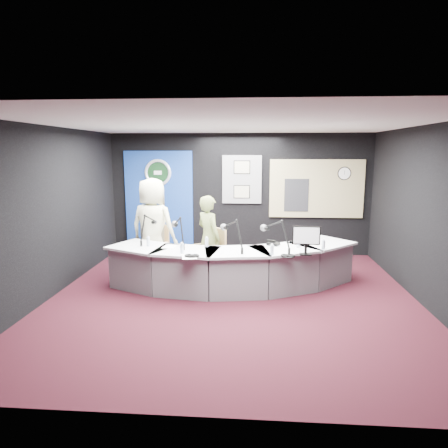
# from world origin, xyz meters

# --- Properties ---
(ground) EXTENTS (6.00, 6.00, 0.00)m
(ground) POSITION_xyz_m (0.00, 0.00, 0.00)
(ground) COLOR black
(ground) RESTS_ON ground
(ceiling) EXTENTS (6.00, 6.00, 0.02)m
(ceiling) POSITION_xyz_m (0.00, 0.00, 2.80)
(ceiling) COLOR silver
(ceiling) RESTS_ON ground
(wall_back) EXTENTS (6.00, 0.02, 2.80)m
(wall_back) POSITION_xyz_m (0.00, 3.00, 1.40)
(wall_back) COLOR black
(wall_back) RESTS_ON ground
(wall_front) EXTENTS (6.00, 0.02, 2.80)m
(wall_front) POSITION_xyz_m (0.00, -3.00, 1.40)
(wall_front) COLOR black
(wall_front) RESTS_ON ground
(wall_left) EXTENTS (0.02, 6.00, 2.80)m
(wall_left) POSITION_xyz_m (-3.00, 0.00, 1.40)
(wall_left) COLOR black
(wall_left) RESTS_ON ground
(wall_right) EXTENTS (0.02, 6.00, 2.80)m
(wall_right) POSITION_xyz_m (3.00, 0.00, 1.40)
(wall_right) COLOR black
(wall_right) RESTS_ON ground
(broadcast_desk) EXTENTS (4.50, 1.90, 0.75)m
(broadcast_desk) POSITION_xyz_m (-0.05, 0.55, 0.38)
(broadcast_desk) COLOR silver
(broadcast_desk) RESTS_ON ground
(backdrop_panel) EXTENTS (1.60, 0.05, 2.30)m
(backdrop_panel) POSITION_xyz_m (-1.90, 2.97, 1.25)
(backdrop_panel) COLOR navy
(backdrop_panel) RESTS_ON wall_back
(agency_seal) EXTENTS (0.63, 0.07, 0.63)m
(agency_seal) POSITION_xyz_m (-1.90, 2.93, 1.90)
(agency_seal) COLOR silver
(agency_seal) RESTS_ON backdrop_panel
(seal_center) EXTENTS (0.48, 0.01, 0.48)m
(seal_center) POSITION_xyz_m (-1.90, 2.94, 1.90)
(seal_center) COLOR black
(seal_center) RESTS_ON backdrop_panel
(pinboard) EXTENTS (0.90, 0.04, 1.10)m
(pinboard) POSITION_xyz_m (0.05, 2.97, 1.75)
(pinboard) COLOR slate
(pinboard) RESTS_ON wall_back
(framed_photo_upper) EXTENTS (0.34, 0.02, 0.27)m
(framed_photo_upper) POSITION_xyz_m (0.05, 2.94, 2.03)
(framed_photo_upper) COLOR gray
(framed_photo_upper) RESTS_ON pinboard
(framed_photo_lower) EXTENTS (0.34, 0.02, 0.27)m
(framed_photo_lower) POSITION_xyz_m (0.05, 2.94, 1.47)
(framed_photo_lower) COLOR gray
(framed_photo_lower) RESTS_ON pinboard
(booth_window_frame) EXTENTS (2.12, 0.06, 1.32)m
(booth_window_frame) POSITION_xyz_m (1.75, 2.97, 1.55)
(booth_window_frame) COLOR #9C8E61
(booth_window_frame) RESTS_ON wall_back
(booth_glow) EXTENTS (2.00, 0.02, 1.20)m
(booth_glow) POSITION_xyz_m (1.75, 2.96, 1.55)
(booth_glow) COLOR #FFEAA1
(booth_glow) RESTS_ON booth_window_frame
(equipment_rack) EXTENTS (0.55, 0.02, 0.75)m
(equipment_rack) POSITION_xyz_m (1.30, 2.94, 1.40)
(equipment_rack) COLOR black
(equipment_rack) RESTS_ON booth_window_frame
(wall_clock) EXTENTS (0.28, 0.01, 0.28)m
(wall_clock) POSITION_xyz_m (2.35, 2.94, 1.90)
(wall_clock) COLOR white
(wall_clock) RESTS_ON booth_window_frame
(armchair_left) EXTENTS (0.58, 0.58, 0.89)m
(armchair_left) POSITION_xyz_m (-1.61, 1.19, 0.45)
(armchair_left) COLOR #9E7848
(armchair_left) RESTS_ON ground
(armchair_right) EXTENTS (0.69, 0.69, 0.88)m
(armchair_right) POSITION_xyz_m (-0.50, 1.00, 0.44)
(armchair_right) COLOR #9E7848
(armchair_right) RESTS_ON ground
(draped_jacket) EXTENTS (0.51, 0.18, 0.70)m
(draped_jacket) POSITION_xyz_m (-1.67, 1.43, 0.62)
(draped_jacket) COLOR slate
(draped_jacket) RESTS_ON armchair_left
(person_man) EXTENTS (1.05, 0.82, 1.89)m
(person_man) POSITION_xyz_m (-1.61, 1.19, 0.95)
(person_man) COLOR beige
(person_man) RESTS_ON ground
(person_woman) EXTENTS (0.67, 0.68, 1.59)m
(person_woman) POSITION_xyz_m (-0.50, 1.00, 0.80)
(person_woman) COLOR olive
(person_woman) RESTS_ON ground
(computer_monitor) EXTENTS (0.39, 0.03, 0.27)m
(computer_monitor) POSITION_xyz_m (1.17, 0.06, 1.07)
(computer_monitor) COLOR black
(computer_monitor) RESTS_ON broadcast_desk
(desk_phone) EXTENTS (0.25, 0.23, 0.05)m
(desk_phone) POSITION_xyz_m (0.69, 0.70, 0.78)
(desk_phone) COLOR black
(desk_phone) RESTS_ON broadcast_desk
(headphones_near) EXTENTS (0.23, 0.23, 0.04)m
(headphones_near) POSITION_xyz_m (0.88, -0.09, 0.77)
(headphones_near) COLOR black
(headphones_near) RESTS_ON broadcast_desk
(headphones_far) EXTENTS (0.20, 0.20, 0.03)m
(headphones_far) POSITION_xyz_m (-0.63, -0.20, 0.77)
(headphones_far) COLOR black
(headphones_far) RESTS_ON broadcast_desk
(paper_stack) EXTENTS (0.25, 0.33, 0.00)m
(paper_stack) POSITION_xyz_m (-1.13, 0.45, 0.75)
(paper_stack) COLOR white
(paper_stack) RESTS_ON broadcast_desk
(notepad) EXTENTS (0.29, 0.37, 0.00)m
(notepad) POSITION_xyz_m (-0.67, -0.20, 0.75)
(notepad) COLOR white
(notepad) RESTS_ON broadcast_desk
(boom_mic_a) EXTENTS (0.23, 0.73, 0.60)m
(boom_mic_a) POSITION_xyz_m (-1.57, 0.74, 1.05)
(boom_mic_a) COLOR black
(boom_mic_a) RESTS_ON broadcast_desk
(boom_mic_b) EXTENTS (0.38, 0.68, 0.60)m
(boom_mic_b) POSITION_xyz_m (-0.97, 0.50, 1.05)
(boom_mic_b) COLOR black
(boom_mic_b) RESTS_ON broadcast_desk
(boom_mic_c) EXTENTS (0.46, 0.64, 0.60)m
(boom_mic_c) POSITION_xyz_m (-0.02, 0.29, 1.05)
(boom_mic_c) COLOR black
(boom_mic_c) RESTS_ON broadcast_desk
(boom_mic_d) EXTENTS (0.52, 0.59, 0.60)m
(boom_mic_d) POSITION_xyz_m (0.71, 0.31, 1.05)
(boom_mic_d) COLOR black
(boom_mic_d) RESTS_ON broadcast_desk
(water_bottles) EXTENTS (3.08, 0.60, 0.18)m
(water_bottles) POSITION_xyz_m (0.00, 0.29, 0.84)
(water_bottles) COLOR silver
(water_bottles) RESTS_ON broadcast_desk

